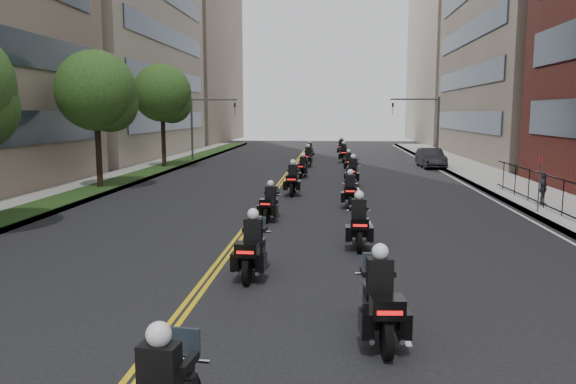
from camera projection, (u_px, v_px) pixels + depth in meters
name	position (u px, v px, depth m)	size (l,w,h in m)	color
sidewalk_right	(522.00, 191.00, 30.48)	(4.00, 90.00, 0.15)	gray
sidewalk_left	(94.00, 186.00, 32.39)	(4.00, 90.00, 0.15)	gray
grass_strip	(107.00, 185.00, 32.31)	(2.00, 90.00, 0.04)	#1F3814
building_right_far	(473.00, 51.00, 80.21)	(15.00, 28.00, 26.00)	#A89B87
building_left_far	(175.00, 54.00, 83.67)	(16.00, 28.00, 26.00)	gray
street_trees	(49.00, 94.00, 25.29)	(4.40, 38.40, 7.98)	black
traffic_signal_right	(427.00, 120.00, 46.94)	(4.09, 0.20, 5.60)	#3F3F44
traffic_signal_left	(203.00, 119.00, 48.46)	(4.09, 0.20, 5.60)	#3F3F44
motorcycle_1	(380.00, 304.00, 10.53)	(0.65, 2.51, 1.85)	black
motorcycle_2	(252.00, 250.00, 14.71)	(0.57, 2.44, 1.80)	black
motorcycle_3	(359.00, 225.00, 17.96)	(0.56, 2.46, 1.82)	black
motorcycle_4	(270.00, 205.00, 22.44)	(0.60, 2.18, 1.61)	black
motorcycle_5	(350.00, 192.00, 25.62)	(0.54, 2.34, 1.73)	black
motorcycle_6	(293.00, 181.00, 29.43)	(0.58, 2.52, 1.86)	black
motorcycle_7	(353.00, 173.00, 33.28)	(0.71, 2.51, 1.86)	black
motorcycle_8	(303.00, 168.00, 37.37)	(0.67, 2.19, 1.62)	black
motorcycle_9	(349.00, 163.00, 40.72)	(0.53, 2.22, 1.64)	black
motorcycle_10	(308.00, 158.00, 44.61)	(0.76, 2.46, 1.82)	black
motorcycle_11	(343.00, 154.00, 48.36)	(0.58, 2.53, 1.87)	black
motorcycle_12	(310.00, 151.00, 52.82)	(0.65, 2.27, 1.68)	black
motorcycle_13	(341.00, 148.00, 56.26)	(0.59, 2.55, 1.88)	black
parked_sedan	(431.00, 158.00, 43.99)	(1.61, 4.62, 1.52)	black
pedestrian_c	(543.00, 189.00, 25.20)	(0.85, 0.36, 1.46)	#3A3B41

